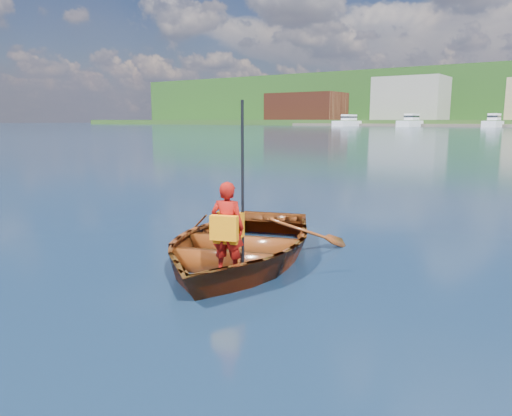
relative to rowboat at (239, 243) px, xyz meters
name	(u,v)px	position (x,y,z in m)	size (l,w,h in m)	color
ground	(161,263)	(-0.81, -0.73, -0.26)	(600.00, 600.00, 0.00)	#0F2642
rowboat	(239,243)	(0.00, 0.00, 0.00)	(3.92, 4.63, 0.81)	brown
child_paddler	(228,227)	(0.43, -0.80, 0.42)	(0.48, 0.43, 2.11)	#9F100B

